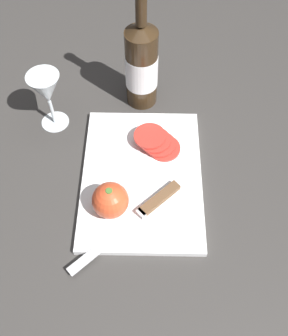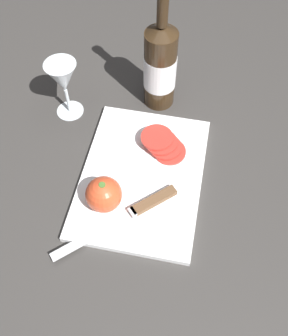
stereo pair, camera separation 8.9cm
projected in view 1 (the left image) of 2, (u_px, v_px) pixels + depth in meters
The scene contains 7 objects.
ground_plane at pixel (142, 184), 0.92m from camera, with size 3.00×3.00×0.00m, color #383533.
cutting_board at pixel (144, 177), 0.93m from camera, with size 0.38×0.28×0.02m.
wine_bottle at pixel (141, 65), 0.97m from camera, with size 0.08×0.08×0.34m.
wine_glass at pixel (47, 91), 0.93m from camera, with size 0.08×0.08×0.16m.
whole_tomato at pixel (110, 200), 0.84m from camera, with size 0.08×0.08×0.08m.
knife at pixel (149, 207), 0.87m from camera, with size 0.22×0.24×0.01m.
tomato_slice_stack_near at pixel (157, 142), 0.96m from camera, with size 0.10×0.11×0.03m.
Camera 1 is at (-0.48, -0.01, 0.79)m, focal length 42.00 mm.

